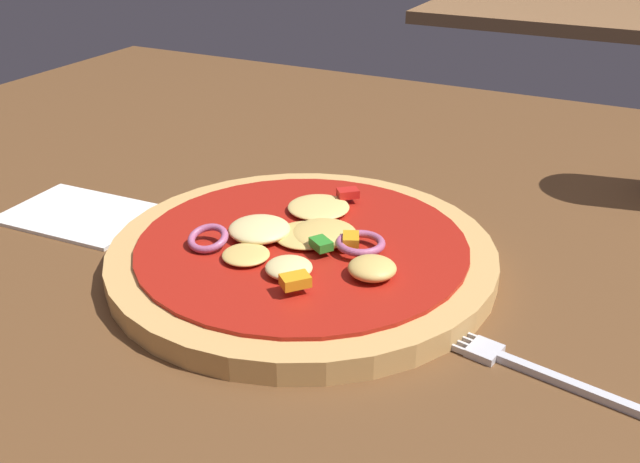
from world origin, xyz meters
The scene contains 4 objects.
dining_table centered at (0.00, 0.00, 0.01)m, with size 1.21×1.05×0.03m.
pizza centered at (0.00, -0.01, 0.04)m, with size 0.28×0.28×0.03m.
fork centered at (0.19, -0.06, 0.03)m, with size 0.18×0.04×0.00m.
napkin centered at (-0.21, -0.02, 0.03)m, with size 0.12×0.09×0.00m.
Camera 1 is at (0.22, -0.41, 0.28)m, focal length 40.47 mm.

